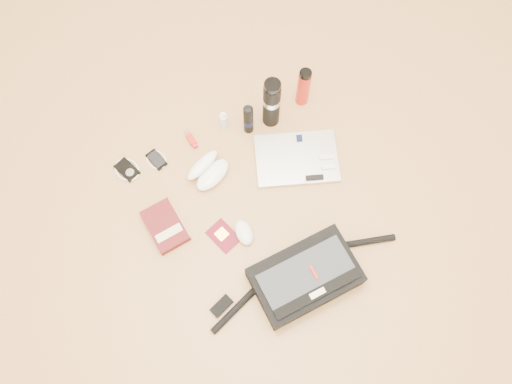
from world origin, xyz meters
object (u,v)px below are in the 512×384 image
messenger_bag (305,277)px  thermos_black (272,103)px  book (165,226)px  thermos_red (303,87)px  laptop (297,159)px

messenger_bag → thermos_black: thermos_black is taller
book → thermos_black: 0.69m
messenger_bag → thermos_black: size_ratio=2.90×
thermos_black → messenger_bag: bearing=-108.1°
thermos_red → book: bearing=-161.4°
messenger_bag → thermos_red: 0.84m
laptop → book: bearing=-155.6°
book → thermos_red: thermos_red is taller
messenger_bag → laptop: bearing=64.0°
laptop → thermos_red: thermos_red is taller
messenger_bag → thermos_black: bearing=72.5°
book → thermos_red: (0.81, 0.27, 0.09)m
laptop → thermos_red: bearing=79.6°
thermos_black → thermos_red: (0.18, 0.02, -0.04)m
laptop → thermos_red: (0.17, 0.26, 0.10)m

